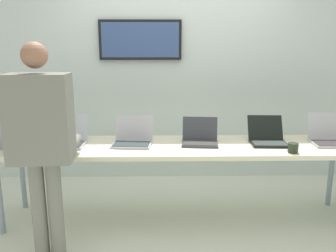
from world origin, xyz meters
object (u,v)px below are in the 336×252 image
(workbench, at_px, (179,150))
(person, at_px, (41,134))
(laptop_station_2, at_px, (200,138))
(laptop_station_3, at_px, (267,137))
(coffee_mug, at_px, (293,148))
(laptop_station_0, at_px, (67,138))
(equipment_box, at_px, (21,124))
(laptop_station_4, at_px, (330,137))
(laptop_station_1, at_px, (133,138))

(workbench, xyz_separation_m, person, (-1.02, -0.62, 0.31))
(laptop_station_2, bearing_deg, person, -151.34)
(laptop_station_3, height_order, coffee_mug, laptop_station_3)
(workbench, distance_m, laptop_station_0, 1.04)
(equipment_box, bearing_deg, laptop_station_3, 0.06)
(laptop_station_0, xyz_separation_m, person, (0.01, -0.66, 0.20))
(equipment_box, bearing_deg, coffee_mug, -7.18)
(laptop_station_2, relative_size, laptop_station_4, 0.92)
(person, bearing_deg, laptop_station_1, 47.42)
(laptop_station_4, relative_size, person, 0.23)
(laptop_station_1, height_order, laptop_station_2, laptop_station_1)
(coffee_mug, bearing_deg, laptop_station_4, 31.92)
(laptop_station_2, distance_m, laptop_station_3, 0.63)
(person, distance_m, coffee_mug, 2.03)
(laptop_station_1, distance_m, coffee_mug, 1.41)
(equipment_box, height_order, person, person)
(laptop_station_0, relative_size, coffee_mug, 4.48)
(workbench, bearing_deg, laptop_station_0, 177.82)
(equipment_box, xyz_separation_m, laptop_station_2, (1.64, -0.01, -0.14))
(equipment_box, relative_size, laptop_station_3, 1.03)
(laptop_station_4, xyz_separation_m, person, (-2.43, -0.65, 0.20))
(workbench, distance_m, laptop_station_3, 0.84)
(laptop_station_0, height_order, laptop_station_2, laptop_station_0)
(laptop_station_0, bearing_deg, laptop_station_1, -1.15)
(laptop_station_3, xyz_separation_m, laptop_station_4, (0.58, -0.02, 0.01))
(laptop_station_4, bearing_deg, laptop_station_1, -179.83)
(laptop_station_0, bearing_deg, person, -88.92)
(workbench, distance_m, coffee_mug, 0.99)
(equipment_box, distance_m, coffee_mug, 2.42)
(laptop_station_0, xyz_separation_m, laptop_station_4, (2.45, -0.01, 0.00))
(equipment_box, distance_m, person, 0.80)
(laptop_station_0, relative_size, person, 0.24)
(laptop_station_1, xyz_separation_m, coffee_mug, (1.38, -0.28, -0.02))
(workbench, bearing_deg, coffee_mug, -14.68)
(workbench, relative_size, equipment_box, 8.57)
(coffee_mug, bearing_deg, laptop_station_0, 171.73)
(laptop_station_0, xyz_separation_m, laptop_station_1, (0.61, -0.01, 0.00))
(workbench, xyz_separation_m, laptop_station_3, (0.83, 0.05, 0.10))
(equipment_box, bearing_deg, laptop_station_4, -0.39)
(laptop_station_0, height_order, person, person)
(laptop_station_1, distance_m, person, 0.90)
(workbench, relative_size, laptop_station_3, 8.81)
(laptop_station_4, bearing_deg, laptop_station_0, 179.84)
(equipment_box, distance_m, laptop_station_2, 1.64)
(equipment_box, height_order, laptop_station_3, equipment_box)
(workbench, xyz_separation_m, laptop_station_1, (-0.43, 0.03, 0.10))
(person, bearing_deg, laptop_station_0, 91.08)
(workbench, xyz_separation_m, laptop_station_0, (-1.04, 0.04, 0.10))
(laptop_station_2, bearing_deg, equipment_box, 179.73)
(laptop_station_1, relative_size, coffee_mug, 4.36)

